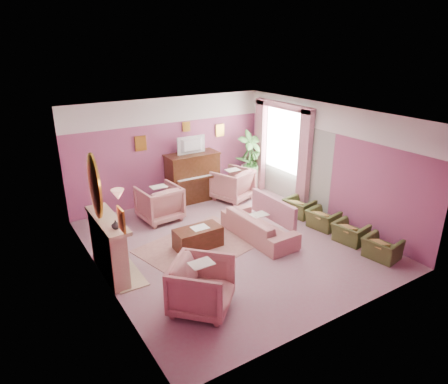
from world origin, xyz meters
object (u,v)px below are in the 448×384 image
floral_armchair_left (159,201)px  floral_armchair_right (232,183)px  olive_chair_d (299,205)px  television (193,144)px  coffee_table (198,238)px  floral_armchair_front (202,284)px  olive_chair_b (350,230)px  piano (193,178)px  olive_chair_c (323,217)px  sofa (259,221)px  olive_chair_a (382,245)px  side_table (250,176)px

floral_armchair_left → floral_armchair_right: 2.24m
floral_armchair_right → olive_chair_d: (0.81, -1.82, -0.19)m
television → olive_chair_d: 3.18m
television → coffee_table: size_ratio=0.80×
coffee_table → floral_armchair_front: bearing=-116.9°
floral_armchair_left → olive_chair_b: size_ratio=1.42×
coffee_table → olive_chair_b: olive_chair_b is taller
piano → olive_chair_b: bearing=-66.5°
olive_chair_c → sofa: bearing=164.9°
television → coffee_table: (-1.19, -2.40, -1.38)m
piano → olive_chair_a: piano is taller
coffee_table → olive_chair_a: bearing=-39.1°
floral_armchair_left → olive_chair_d: floral_armchair_left is taller
floral_armchair_left → olive_chair_a: floral_armchair_left is taller
floral_armchair_left → olive_chair_c: size_ratio=1.42×
piano → floral_armchair_right: 1.10m
coffee_table → side_table: (3.08, 2.41, 0.12)m
coffee_table → side_table: bearing=38.1°
sofa → floral_armchair_front: (-2.32, -1.55, 0.09)m
coffee_table → olive_chair_d: olive_chair_d is taller
television → floral_armchair_left: 1.83m
coffee_table → olive_chair_b: (2.93, -1.56, 0.07)m
piano → coffee_table: (-1.19, -2.45, -0.43)m
floral_armchair_left → floral_armchair_right: size_ratio=1.00×
piano → side_table: piano is taller
olive_chair_b → side_table: (0.15, 3.97, 0.06)m
coffee_table → floral_armchair_right: bearing=41.8°
piano → television: television is taller
floral_armchair_left → olive_chair_c: bearing=-39.3°
olive_chair_a → olive_chair_c: bearing=90.0°
floral_armchair_front → olive_chair_b: 3.90m
olive_chair_a → television: bearing=110.0°
coffee_table → side_table: size_ratio=1.43×
coffee_table → floral_armchair_front: (-0.95, -1.87, 0.26)m
floral_armchair_front → olive_chair_a: size_ratio=1.42×
television → olive_chair_c: television is taller
floral_armchair_right → television: bearing=151.8°
sofa → floral_armchair_left: bearing=125.6°
television → floral_armchair_front: size_ratio=0.83×
olive_chair_b → olive_chair_d: 1.64m
floral_armchair_front → olive_chair_d: 4.34m
floral_armchair_right → olive_chair_d: bearing=-66.1°
olive_chair_c → floral_armchair_right: bearing=107.0°
floral_armchair_left → olive_chair_b: 4.50m
television → floral_armchair_front: television is taller
television → floral_armchair_front: 4.90m
floral_armchair_right → side_table: (0.95, 0.51, -0.13)m
piano → side_table: 1.91m
television → olive_chair_a: 5.26m
olive_chair_a → floral_armchair_right: bearing=100.7°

